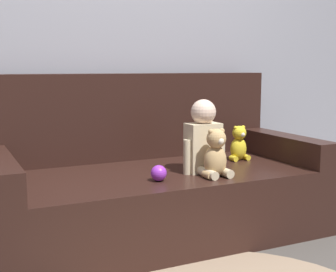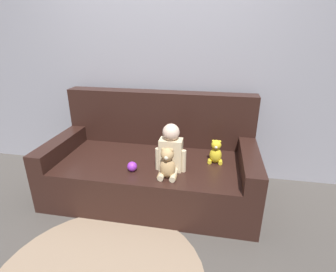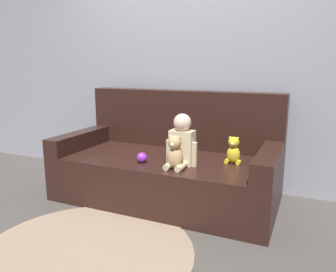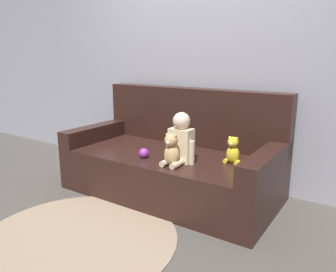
{
  "view_description": "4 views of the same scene",
  "coord_description": "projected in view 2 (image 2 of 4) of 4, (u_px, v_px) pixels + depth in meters",
  "views": [
    {
      "loc": [
        -1.12,
        -2.52,
        1.02
      ],
      "look_at": [
        0.03,
        -0.09,
        0.62
      ],
      "focal_mm": 50.0,
      "sensor_mm": 36.0,
      "label": 1
    },
    {
      "loc": [
        0.58,
        -2.2,
        1.56
      ],
      "look_at": [
        0.19,
        -0.11,
        0.7
      ],
      "focal_mm": 28.0,
      "sensor_mm": 36.0,
      "label": 2
    },
    {
      "loc": [
        1.19,
        -2.63,
        1.21
      ],
      "look_at": [
        0.04,
        -0.05,
        0.61
      ],
      "focal_mm": 35.0,
      "sensor_mm": 36.0,
      "label": 3
    },
    {
      "loc": [
        1.61,
        -2.47,
        1.29
      ],
      "look_at": [
        0.04,
        -0.1,
        0.6
      ],
      "focal_mm": 35.0,
      "sensor_mm": 36.0,
      "label": 4
    }
  ],
  "objects": [
    {
      "name": "ground_plane",
      "position": [
        152.0,
        194.0,
        2.69
      ],
      "size": [
        12.0,
        12.0,
        0.0
      ],
      "primitive_type": "plane",
      "color": "#4C4742"
    },
    {
      "name": "wall_back",
      "position": [
        163.0,
        58.0,
        2.73
      ],
      "size": [
        8.0,
        0.05,
        2.6
      ],
      "color": "#93939E",
      "rests_on": "ground_plane"
    },
    {
      "name": "couch",
      "position": [
        153.0,
        163.0,
        2.65
      ],
      "size": [
        1.98,
        0.98,
        0.98
      ],
      "color": "black",
      "rests_on": "ground_plane"
    },
    {
      "name": "person_baby",
      "position": [
        171.0,
        150.0,
        2.26
      ],
      "size": [
        0.27,
        0.3,
        0.43
      ],
      "color": "beige",
      "rests_on": "couch"
    },
    {
      "name": "teddy_bear_brown",
      "position": [
        167.0,
        164.0,
        2.16
      ],
      "size": [
        0.16,
        0.13,
        0.28
      ],
      "color": "tan",
      "rests_on": "couch"
    },
    {
      "name": "plush_toy_side",
      "position": [
        216.0,
        152.0,
        2.42
      ],
      "size": [
        0.14,
        0.11,
        0.23
      ],
      "color": "yellow",
      "rests_on": "couch"
    },
    {
      "name": "toy_ball",
      "position": [
        132.0,
        166.0,
        2.3
      ],
      "size": [
        0.09,
        0.09,
        0.09
      ],
      "color": "purple",
      "rests_on": "couch"
    }
  ]
}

